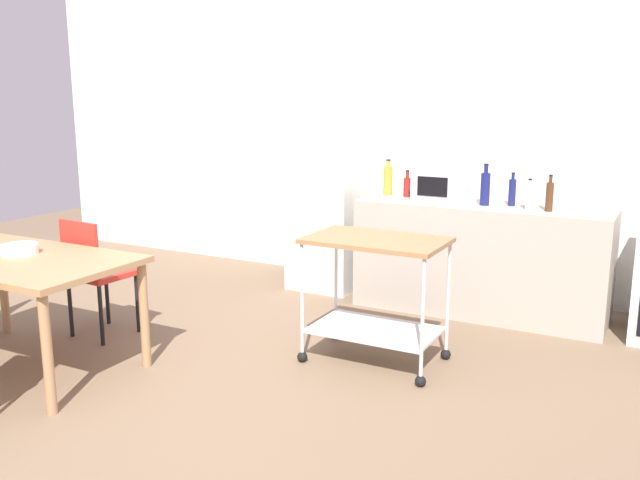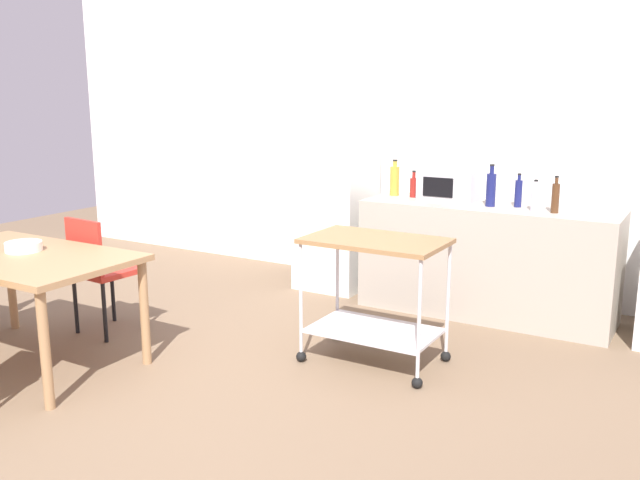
{
  "view_description": "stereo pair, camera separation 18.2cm",
  "coord_description": "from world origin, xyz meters",
  "px_view_note": "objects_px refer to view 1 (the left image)",
  "views": [
    {
      "loc": [
        2.3,
        -2.82,
        1.8
      ],
      "look_at": [
        0.16,
        1.2,
        0.8
      ],
      "focal_mm": 38.6,
      "sensor_mm": 36.0,
      "label": 1
    },
    {
      "loc": [
        2.46,
        -2.73,
        1.8
      ],
      "look_at": [
        0.16,
        1.2,
        0.8
      ],
      "focal_mm": 38.6,
      "sensor_mm": 36.0,
      "label": 2
    }
  ],
  "objects_px": {
    "dining_table": "(17,269)",
    "bottle_vinegar": "(407,186)",
    "kitchen_cart": "(376,279)",
    "microwave": "(444,184)",
    "fruit_bowl": "(19,249)",
    "bottle_olive_oil": "(512,192)",
    "refrigerator": "(329,204)",
    "bottle_sesame_oil": "(550,196)",
    "chair_red": "(94,269)",
    "bottle_hot_sauce": "(485,188)",
    "bottle_wine": "(388,180)",
    "bottle_sparkling_water": "(529,196)"
  },
  "relations": [
    {
      "from": "microwave",
      "to": "bottle_hot_sauce",
      "type": "height_order",
      "value": "bottle_hot_sauce"
    },
    {
      "from": "bottle_sparkling_water",
      "to": "fruit_bowl",
      "type": "distance_m",
      "value": 3.66
    },
    {
      "from": "bottle_wine",
      "to": "bottle_olive_oil",
      "type": "bearing_deg",
      "value": -3.44
    },
    {
      "from": "bottle_wine",
      "to": "bottle_hot_sauce",
      "type": "height_order",
      "value": "bottle_hot_sauce"
    },
    {
      "from": "bottle_sesame_oil",
      "to": "kitchen_cart",
      "type": "bearing_deg",
      "value": -123.57
    },
    {
      "from": "dining_table",
      "to": "fruit_bowl",
      "type": "height_order",
      "value": "fruit_bowl"
    },
    {
      "from": "bottle_olive_oil",
      "to": "bottle_sparkling_water",
      "type": "distance_m",
      "value": 0.2
    },
    {
      "from": "microwave",
      "to": "fruit_bowl",
      "type": "distance_m",
      "value": 3.27
    },
    {
      "from": "dining_table",
      "to": "kitchen_cart",
      "type": "xyz_separation_m",
      "value": [
        1.99,
        1.19,
        -0.1
      ]
    },
    {
      "from": "dining_table",
      "to": "kitchen_cart",
      "type": "bearing_deg",
      "value": 30.86
    },
    {
      "from": "microwave",
      "to": "chair_red",
      "type": "bearing_deg",
      "value": -134.97
    },
    {
      "from": "refrigerator",
      "to": "bottle_sesame_oil",
      "type": "bearing_deg",
      "value": -5.6
    },
    {
      "from": "chair_red",
      "to": "kitchen_cart",
      "type": "xyz_separation_m",
      "value": [
        2.0,
        0.54,
        0.05
      ]
    },
    {
      "from": "bottle_vinegar",
      "to": "chair_red",
      "type": "bearing_deg",
      "value": -129.38
    },
    {
      "from": "chair_red",
      "to": "bottle_wine",
      "type": "bearing_deg",
      "value": -121.08
    },
    {
      "from": "kitchen_cart",
      "to": "bottle_sesame_oil",
      "type": "bearing_deg",
      "value": 56.43
    },
    {
      "from": "dining_table",
      "to": "bottle_hot_sauce",
      "type": "height_order",
      "value": "bottle_hot_sauce"
    },
    {
      "from": "chair_red",
      "to": "bottle_sesame_oil",
      "type": "bearing_deg",
      "value": -142.48
    },
    {
      "from": "bottle_vinegar",
      "to": "fruit_bowl",
      "type": "height_order",
      "value": "bottle_vinegar"
    },
    {
      "from": "bottle_vinegar",
      "to": "bottle_hot_sauce",
      "type": "distance_m",
      "value": 0.72
    },
    {
      "from": "bottle_sesame_oil",
      "to": "microwave",
      "type": "bearing_deg",
      "value": 169.97
    },
    {
      "from": "chair_red",
      "to": "dining_table",
      "type": "bearing_deg",
      "value": 95.81
    },
    {
      "from": "bottle_olive_oil",
      "to": "fruit_bowl",
      "type": "relative_size",
      "value": 1.12
    },
    {
      "from": "kitchen_cart",
      "to": "fruit_bowl",
      "type": "xyz_separation_m",
      "value": [
        -2.04,
        -1.12,
        0.21
      ]
    },
    {
      "from": "bottle_wine",
      "to": "bottle_sesame_oil",
      "type": "distance_m",
      "value": 1.4
    },
    {
      "from": "refrigerator",
      "to": "bottle_sparkling_water",
      "type": "distance_m",
      "value": 1.84
    },
    {
      "from": "dining_table",
      "to": "bottle_vinegar",
      "type": "relative_size",
      "value": 6.59
    },
    {
      "from": "bottle_wine",
      "to": "bottle_hot_sauce",
      "type": "xyz_separation_m",
      "value": [
        0.89,
        -0.14,
        0.01
      ]
    },
    {
      "from": "dining_table",
      "to": "microwave",
      "type": "xyz_separation_m",
      "value": [
        1.97,
        2.63,
        0.36
      ]
    },
    {
      "from": "bottle_hot_sauce",
      "to": "dining_table",
      "type": "bearing_deg",
      "value": -132.84
    },
    {
      "from": "bottle_wine",
      "to": "bottle_sesame_oil",
      "type": "xyz_separation_m",
      "value": [
        1.39,
        -0.19,
        -0.02
      ]
    },
    {
      "from": "chair_red",
      "to": "bottle_hot_sauce",
      "type": "xyz_separation_m",
      "value": [
        2.35,
        1.87,
        0.52
      ]
    },
    {
      "from": "dining_table",
      "to": "chair_red",
      "type": "relative_size",
      "value": 1.69
    },
    {
      "from": "bottle_vinegar",
      "to": "fruit_bowl",
      "type": "relative_size",
      "value": 0.96
    },
    {
      "from": "dining_table",
      "to": "bottle_hot_sauce",
      "type": "xyz_separation_m",
      "value": [
        2.34,
        2.52,
        0.37
      ]
    },
    {
      "from": "bottle_hot_sauce",
      "to": "bottle_sesame_oil",
      "type": "distance_m",
      "value": 0.5
    },
    {
      "from": "kitchen_cart",
      "to": "bottle_sesame_oil",
      "type": "height_order",
      "value": "bottle_sesame_oil"
    },
    {
      "from": "refrigerator",
      "to": "fruit_bowl",
      "type": "xyz_separation_m",
      "value": [
        -0.93,
        -2.59,
        0.01
      ]
    },
    {
      "from": "microwave",
      "to": "fruit_bowl",
      "type": "relative_size",
      "value": 1.95
    },
    {
      "from": "kitchen_cart",
      "to": "bottle_hot_sauce",
      "type": "xyz_separation_m",
      "value": [
        0.35,
        1.34,
        0.47
      ]
    },
    {
      "from": "bottle_sparkling_water",
      "to": "bottle_vinegar",
      "type": "bearing_deg",
      "value": 170.49
    },
    {
      "from": "bottle_sesame_oil",
      "to": "bottle_sparkling_water",
      "type": "bearing_deg",
      "value": 178.78
    },
    {
      "from": "bottle_vinegar",
      "to": "bottle_sparkling_water",
      "type": "bearing_deg",
      "value": -9.51
    },
    {
      "from": "bottle_wine",
      "to": "bottle_vinegar",
      "type": "height_order",
      "value": "bottle_wine"
    },
    {
      "from": "bottle_hot_sauce",
      "to": "fruit_bowl",
      "type": "relative_size",
      "value": 1.4
    },
    {
      "from": "dining_table",
      "to": "bottle_sparkling_water",
      "type": "distance_m",
      "value": 3.67
    },
    {
      "from": "bottle_sparkling_water",
      "to": "refrigerator",
      "type": "bearing_deg",
      "value": 174.04
    },
    {
      "from": "microwave",
      "to": "bottle_hot_sauce",
      "type": "bearing_deg",
      "value": -15.64
    },
    {
      "from": "refrigerator",
      "to": "bottle_sparkling_water",
      "type": "height_order",
      "value": "refrigerator"
    },
    {
      "from": "bottle_vinegar",
      "to": "bottle_olive_oil",
      "type": "bearing_deg",
      "value": -3.54
    }
  ]
}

